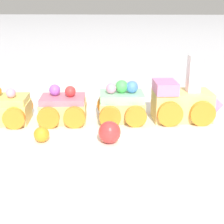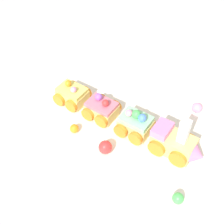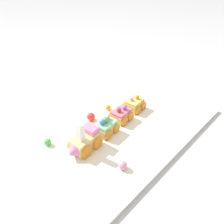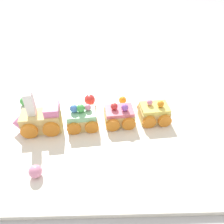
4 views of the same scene
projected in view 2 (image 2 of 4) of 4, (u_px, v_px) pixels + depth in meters
ground_plane at (126, 128)px, 0.76m from camera, size 10.00×10.00×0.00m
display_board at (126, 127)px, 0.76m from camera, size 0.79×0.47×0.01m
cake_train_locomotive at (177, 143)px, 0.68m from camera, size 0.12×0.08×0.11m
cake_car_mint at (135, 124)px, 0.72m from camera, size 0.08×0.08×0.07m
cake_car_strawberry at (102, 109)px, 0.76m from camera, size 0.08×0.08×0.06m
cake_car_lemon at (72, 95)px, 0.80m from camera, size 0.08×0.08×0.06m
gumball_pink at (197, 108)px, 0.78m from camera, size 0.03×0.03×0.03m
gumball_red at (105, 147)px, 0.69m from camera, size 0.03×0.03×0.03m
gumball_green at (178, 198)px, 0.61m from camera, size 0.02×0.02×0.02m
gumball_orange at (74, 129)px, 0.73m from camera, size 0.02×0.02×0.02m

